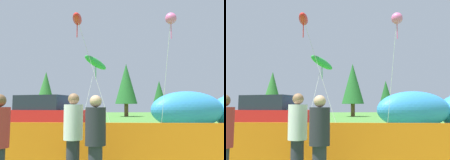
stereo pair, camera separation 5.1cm
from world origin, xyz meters
The scene contains 13 objects.
ground_plane centered at (0.00, 0.00, 0.00)m, with size 120.00×120.00×0.00m, color #477F33.
parked_car centered at (-4.00, 2.00, 0.99)m, with size 4.52×3.22×2.04m.
folding_chair centered at (1.65, -1.45, 0.52)m, with size 0.68×0.68×0.90m.
inflatable_cat centered at (5.61, 7.70, 1.21)m, with size 8.09×4.72×2.61m.
safety_fence centered at (-1.09, -4.16, 0.57)m, with size 7.05×0.93×1.26m.
spectator_in_yellow_shirt centered at (-2.18, -4.78, 0.97)m, with size 0.39×0.39×1.78m.
spectator_in_white_shirt centered at (-1.73, -5.34, 0.94)m, with size 0.37×0.37×1.72m.
kite_green_fish centered at (-1.74, 9.40, 4.94)m, with size 2.16×3.05×5.57m.
kite_red_lizard centered at (-3.05, 7.03, 7.58)m, with size 2.74×3.21×8.14m.
kite_pink_octopus centered at (2.91, 4.82, 6.94)m, with size 0.93×1.20×7.34m.
horizon_tree_east centered at (-9.75, 30.59, 4.40)m, with size 3.01×3.01×7.17m.
horizon_tree_west centered at (11.04, 39.48, 4.17)m, with size 2.84×2.84×6.79m.
horizon_tree_mid centered at (3.10, 29.33, 5.16)m, with size 3.52×3.52×8.40m.
Camera 1 is at (-1.73, -9.92, 1.50)m, focal length 40.00 mm.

